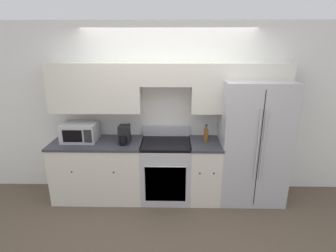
# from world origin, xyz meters

# --- Properties ---
(ground_plane) EXTENTS (12.00, 12.00, 0.00)m
(ground_plane) POSITION_xyz_m (0.00, 0.00, 0.00)
(ground_plane) COLOR brown
(wall_back) EXTENTS (8.00, 0.39, 2.60)m
(wall_back) POSITION_xyz_m (0.00, 0.59, 1.44)
(wall_back) COLOR white
(wall_back) RESTS_ON ground_plane
(lower_cabinets_left) EXTENTS (1.34, 0.64, 0.90)m
(lower_cabinets_left) POSITION_xyz_m (-1.05, 0.31, 0.45)
(lower_cabinets_left) COLOR silver
(lower_cabinets_left) RESTS_ON ground_plane
(lower_cabinets_right) EXTENTS (0.46, 0.64, 0.90)m
(lower_cabinets_right) POSITION_xyz_m (0.55, 0.31, 0.45)
(lower_cabinets_right) COLOR silver
(lower_cabinets_right) RESTS_ON ground_plane
(oven_range) EXTENTS (0.72, 0.65, 1.06)m
(oven_range) POSITION_xyz_m (-0.03, 0.31, 0.46)
(oven_range) COLOR #B7B7BC
(oven_range) RESTS_ON ground_plane
(refrigerator) EXTENTS (0.95, 0.74, 1.81)m
(refrigerator) POSITION_xyz_m (1.24, 0.35, 0.90)
(refrigerator) COLOR #B7B7BC
(refrigerator) RESTS_ON ground_plane
(microwave) EXTENTS (0.50, 0.37, 0.27)m
(microwave) POSITION_xyz_m (-1.31, 0.36, 1.04)
(microwave) COLOR #B7B7BC
(microwave) RESTS_ON lower_cabinets_left
(bottle) EXTENTS (0.07, 0.07, 0.26)m
(bottle) POSITION_xyz_m (0.56, 0.36, 1.01)
(bottle) COLOR brown
(bottle) RESTS_ON lower_cabinets_right
(electric_kettle) EXTENTS (0.15, 0.27, 0.25)m
(electric_kettle) POSITION_xyz_m (-0.63, 0.29, 1.02)
(electric_kettle) COLOR black
(electric_kettle) RESTS_ON lower_cabinets_left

